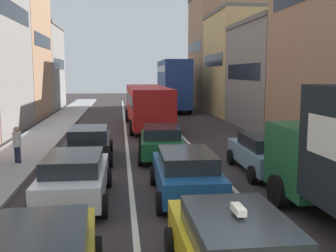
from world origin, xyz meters
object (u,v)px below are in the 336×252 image
wagon_left_lane_second (75,176)px  taxi_centre_lane_front (235,251)px  bus_mid_queue_primary (147,103)px  hatchback_centre_lane_third (161,141)px  bus_far_queue_secondary (173,83)px  sedan_left_lane_third (89,143)px  pedestrian_near_kerb (17,144)px  sedan_right_lane_behind_truck (265,153)px  sedan_centre_lane_second (186,172)px

wagon_left_lane_second → taxi_centre_lane_front: bearing=-147.6°
bus_mid_queue_primary → hatchback_centre_lane_third: bearing=178.7°
bus_far_queue_secondary → bus_mid_queue_primary: bearing=166.0°
sedan_left_lane_third → pedestrian_near_kerb: bearing=102.5°
sedan_right_lane_behind_truck → pedestrian_near_kerb: bearing=77.8°
hatchback_centre_lane_third → wagon_left_lane_second: bearing=154.2°
taxi_centre_lane_front → sedan_centre_lane_second: bearing=-0.7°
sedan_centre_lane_second → bus_far_queue_secondary: bearing=-5.6°
taxi_centre_lane_front → wagon_left_lane_second: (-3.32, 5.40, -0.00)m
sedan_right_lane_behind_truck → bus_far_queue_secondary: size_ratio=0.41×
sedan_right_lane_behind_truck → wagon_left_lane_second: bearing=112.2°
taxi_centre_lane_front → sedan_right_lane_behind_truck: (3.58, 8.03, -0.00)m
taxi_centre_lane_front → bus_mid_queue_primary: size_ratio=0.41×
taxi_centre_lane_front → sedan_right_lane_behind_truck: taxi_centre_lane_front is taller
sedan_left_lane_third → bus_mid_queue_primary: (3.27, 9.82, 0.96)m
hatchback_centre_lane_third → sedan_right_lane_behind_truck: (3.70, -3.09, 0.00)m
sedan_left_lane_third → sedan_right_lane_behind_truck: 7.55m
bus_far_queue_secondary → pedestrian_near_kerb: size_ratio=6.36×
bus_far_queue_secondary → sedan_right_lane_behind_truck: bearing=-178.2°
sedan_centre_lane_second → pedestrian_near_kerb: size_ratio=2.61×
sedan_centre_lane_second → sedan_right_lane_behind_truck: size_ratio=1.00×
sedan_left_lane_third → pedestrian_near_kerb: pedestrian_near_kerb is taller
sedan_centre_lane_second → wagon_left_lane_second: bearing=91.7°
pedestrian_near_kerb → bus_mid_queue_primary: bearing=14.8°
bus_mid_queue_primary → bus_far_queue_secondary: bus_far_queue_secondary is taller
sedan_centre_lane_second → hatchback_centre_lane_third: (-0.18, 5.70, 0.00)m
hatchback_centre_lane_third → taxi_centre_lane_front: bearing=-175.9°
sedan_centre_lane_second → wagon_left_lane_second: size_ratio=1.00×
wagon_left_lane_second → pedestrian_near_kerb: bearing=30.9°
sedan_centre_lane_second → bus_mid_queue_primary: (-0.12, 15.47, 0.96)m
bus_mid_queue_primary → pedestrian_near_kerb: size_ratio=6.35×
sedan_left_lane_third → bus_far_queue_secondary: 23.53m
taxi_centre_lane_front → hatchback_centre_lane_third: size_ratio=0.98×
bus_mid_queue_primary → bus_far_queue_secondary: bearing=-16.5°
bus_mid_queue_primary → bus_far_queue_secondary: size_ratio=1.00×
sedan_left_lane_third → pedestrian_near_kerb: (-2.89, -0.69, 0.15)m
bus_far_queue_secondary → pedestrian_near_kerb: 25.14m
bus_far_queue_secondary → pedestrian_near_kerb: bus_far_queue_secondary is taller
sedan_centre_lane_second → pedestrian_near_kerb: pedestrian_near_kerb is taller
sedan_centre_lane_second → pedestrian_near_kerb: bearing=52.9°
taxi_centre_lane_front → pedestrian_near_kerb: same height
sedan_centre_lane_second → bus_far_queue_secondary: bus_far_queue_secondary is taller
bus_far_queue_secondary → pedestrian_near_kerb: (-9.67, -23.13, -1.88)m
taxi_centre_lane_front → sedan_centre_lane_second: 5.42m
wagon_left_lane_second → sedan_centre_lane_second: bearing=-88.8°
bus_far_queue_secondary → hatchback_centre_lane_third: bearing=172.5°
bus_mid_queue_primary → pedestrian_near_kerb: bus_mid_queue_primary is taller
sedan_right_lane_behind_truck → pedestrian_near_kerb: (-9.79, 2.35, 0.15)m
taxi_centre_lane_front → hatchback_centre_lane_third: taxi_centre_lane_front is taller
hatchback_centre_lane_third → bus_far_queue_secondary: 22.77m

